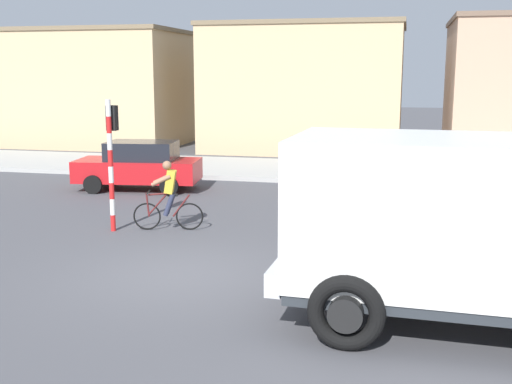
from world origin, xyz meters
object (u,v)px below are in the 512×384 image
at_px(traffic_light_pole, 111,147).
at_px(cyclist, 168,196).
at_px(truck_foreground, 466,221).
at_px(car_red_near, 139,165).

bearing_deg(traffic_light_pole, cyclist, 14.39).
relative_size(truck_foreground, traffic_light_pole, 1.72).
relative_size(truck_foreground, cyclist, 3.20).
height_order(truck_foreground, car_red_near, truck_foreground).
distance_m(traffic_light_pole, car_red_near, 5.61).
bearing_deg(truck_foreground, car_red_near, 134.44).
height_order(cyclist, traffic_light_pole, traffic_light_pole).
bearing_deg(truck_foreground, cyclist, 144.18).
relative_size(cyclist, traffic_light_pole, 0.54).
bearing_deg(cyclist, truck_foreground, -35.82).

